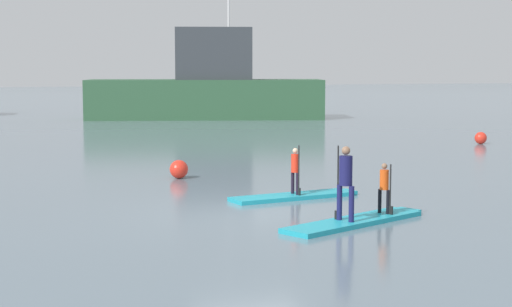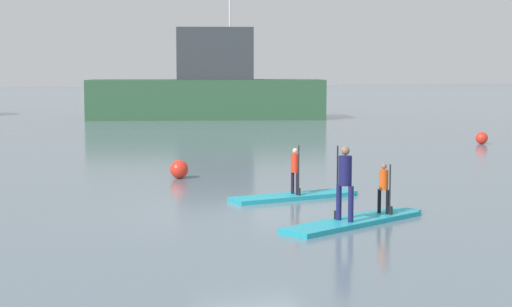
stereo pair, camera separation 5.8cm
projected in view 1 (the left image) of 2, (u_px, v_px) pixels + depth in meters
ground_plane at (255, 213)px, 18.20m from camera, size 240.00×240.00×0.00m
paddleboard_near at (295, 196)px, 20.20m from camera, size 3.39×1.22×0.10m
paddler_child_solo at (295, 168)px, 20.12m from camera, size 0.23×0.40×1.21m
paddleboard_far at (356, 221)px, 16.94m from camera, size 3.70×2.18×0.10m
paddler_adult at (345, 178)px, 16.61m from camera, size 0.35×0.45×1.51m
paddler_child_front at (385, 186)px, 17.48m from camera, size 0.25×0.36×1.07m
fishing_boat_white_large at (207, 88)px, 51.08m from camera, size 14.93×7.92×11.12m
mooring_buoy_near at (481, 138)px, 34.37m from camera, size 0.50×0.50×0.50m
mooring_buoy_mid at (179, 169)px, 23.77m from camera, size 0.53×0.53×0.53m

